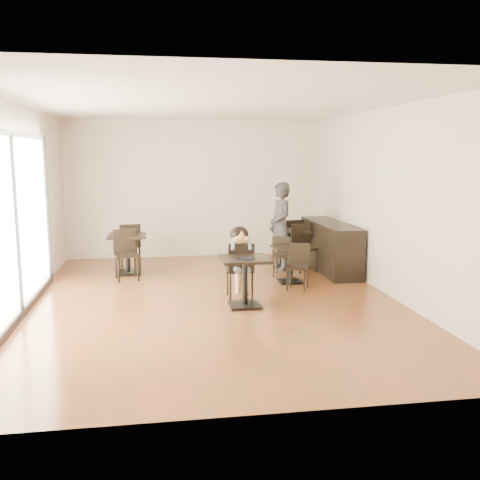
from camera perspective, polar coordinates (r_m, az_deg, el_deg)
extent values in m
cube|color=brown|center=(8.97, -2.71, -6.45)|extent=(6.00, 8.00, 0.01)
cube|color=silver|center=(8.68, -2.88, 14.36)|extent=(6.00, 8.00, 0.01)
cube|color=beige|center=(12.65, -4.75, 5.45)|extent=(6.00, 0.01, 3.20)
cube|color=beige|center=(4.75, 2.39, -0.70)|extent=(6.00, 0.01, 3.20)
cube|color=beige|center=(8.88, -22.46, 3.21)|extent=(0.01, 8.00, 3.20)
cube|color=beige|center=(9.48, 15.59, 3.91)|extent=(0.01, 8.00, 3.20)
cube|color=white|center=(8.41, -22.96, 1.52)|extent=(0.04, 4.50, 2.60)
cylinder|color=black|center=(8.32, 0.64, -1.96)|extent=(0.27, 0.27, 0.02)
imported|color=#323136|center=(11.18, 4.34, 1.46)|extent=(0.54, 0.73, 1.84)
cube|color=black|center=(11.34, 9.57, -0.68)|extent=(0.60, 2.40, 1.00)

